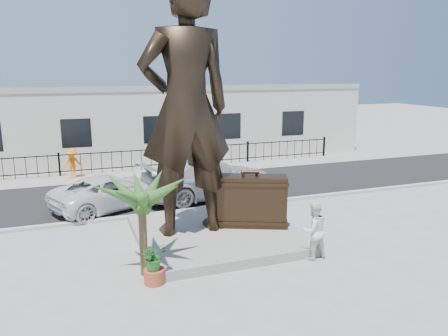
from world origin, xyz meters
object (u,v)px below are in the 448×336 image
object	(u,v)px
car_white	(112,192)
suitcase	(250,201)
statue	(186,108)
tourist	(313,230)

from	to	relation	value
car_white	suitcase	bearing A→B (deg)	-162.59
statue	suitcase	xyz separation A→B (m)	(2.14, -0.25, -3.23)
tourist	statue	bearing A→B (deg)	-46.15
suitcase	tourist	distance (m)	2.76
tourist	car_white	xyz separation A→B (m)	(-5.17, 7.20, -0.20)
statue	suitcase	world-z (taller)	statue
tourist	car_white	world-z (taller)	tourist
statue	suitcase	bearing A→B (deg)	171.27
statue	car_white	size ratio (longest dim) A/B	1.67
suitcase	tourist	size ratio (longest dim) A/B	1.41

